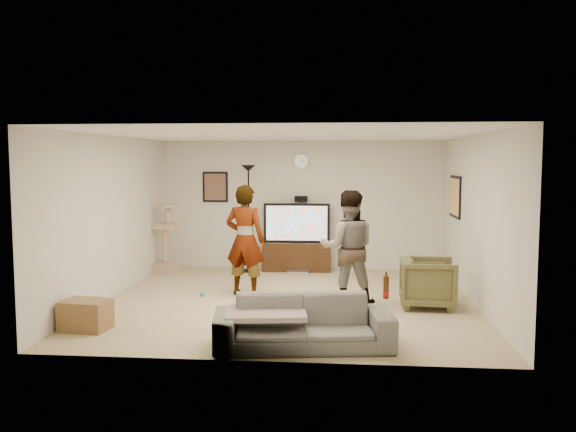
# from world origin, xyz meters

# --- Properties ---
(floor) EXTENTS (5.50, 5.50, 0.02)m
(floor) POSITION_xyz_m (0.00, 0.00, -0.01)
(floor) COLOR tan
(floor) RESTS_ON ground
(ceiling) EXTENTS (5.50, 5.50, 0.02)m
(ceiling) POSITION_xyz_m (0.00, 0.00, 2.51)
(ceiling) COLOR white
(ceiling) RESTS_ON wall_back
(wall_back) EXTENTS (5.50, 0.04, 2.50)m
(wall_back) POSITION_xyz_m (0.00, 2.75, 1.25)
(wall_back) COLOR silver
(wall_back) RESTS_ON floor
(wall_front) EXTENTS (5.50, 0.04, 2.50)m
(wall_front) POSITION_xyz_m (0.00, -2.75, 1.25)
(wall_front) COLOR silver
(wall_front) RESTS_ON floor
(wall_left) EXTENTS (0.04, 5.50, 2.50)m
(wall_left) POSITION_xyz_m (-2.75, 0.00, 1.25)
(wall_left) COLOR silver
(wall_left) RESTS_ON floor
(wall_right) EXTENTS (0.04, 5.50, 2.50)m
(wall_right) POSITION_xyz_m (2.75, 0.00, 1.25)
(wall_right) COLOR silver
(wall_right) RESTS_ON floor
(wall_clock) EXTENTS (0.26, 0.04, 0.26)m
(wall_clock) POSITION_xyz_m (0.00, 2.72, 2.10)
(wall_clock) COLOR silver
(wall_clock) RESTS_ON wall_back
(wall_speaker) EXTENTS (0.25, 0.10, 0.10)m
(wall_speaker) POSITION_xyz_m (0.00, 2.69, 1.38)
(wall_speaker) COLOR black
(wall_speaker) RESTS_ON wall_back
(picture_back) EXTENTS (0.42, 0.03, 0.52)m
(picture_back) POSITION_xyz_m (-1.70, 2.73, 1.60)
(picture_back) COLOR brown
(picture_back) RESTS_ON wall_back
(picture_right) EXTENTS (0.03, 0.78, 0.62)m
(picture_right) POSITION_xyz_m (2.73, 1.60, 1.50)
(picture_right) COLOR #FFB45F
(picture_right) RESTS_ON wall_right
(tv_stand) EXTENTS (1.31, 0.45, 0.55)m
(tv_stand) POSITION_xyz_m (-0.07, 2.50, 0.27)
(tv_stand) COLOR black
(tv_stand) RESTS_ON floor
(console_box) EXTENTS (0.40, 0.30, 0.07)m
(console_box) POSITION_xyz_m (-0.01, 2.11, 0.04)
(console_box) COLOR #BCBCBC
(console_box) RESTS_ON floor
(tv) EXTENTS (1.27, 0.08, 0.75)m
(tv) POSITION_xyz_m (-0.07, 2.50, 0.92)
(tv) COLOR black
(tv) RESTS_ON tv_stand
(tv_screen) EXTENTS (1.17, 0.01, 0.66)m
(tv_screen) POSITION_xyz_m (-0.07, 2.46, 0.92)
(tv_screen) COLOR #24B6E1
(tv_screen) RESTS_ON tv
(floor_lamp) EXTENTS (0.32, 0.32, 2.04)m
(floor_lamp) POSITION_xyz_m (-0.97, 2.32, 1.02)
(floor_lamp) COLOR black
(floor_lamp) RESTS_ON floor
(cat_tree) EXTENTS (0.50, 0.50, 1.31)m
(cat_tree) POSITION_xyz_m (-2.53, 2.05, 0.66)
(cat_tree) COLOR tan
(cat_tree) RESTS_ON floor
(person_left) EXTENTS (0.71, 0.54, 1.75)m
(person_left) POSITION_xyz_m (-0.72, 0.35, 0.87)
(person_left) COLOR #969696
(person_left) RESTS_ON floor
(person_right) EXTENTS (0.85, 0.68, 1.69)m
(person_right) POSITION_xyz_m (0.89, -0.17, 0.85)
(person_right) COLOR navy
(person_right) RESTS_ON floor
(sofa) EXTENTS (2.10, 1.05, 0.59)m
(sofa) POSITION_xyz_m (0.37, -2.24, 0.29)
(sofa) COLOR slate
(sofa) RESTS_ON floor
(throw_blanket) EXTENTS (0.98, 0.81, 0.06)m
(throw_blanket) POSITION_xyz_m (-0.06, -2.24, 0.40)
(throw_blanket) COLOR #B8A194
(throw_blanket) RESTS_ON sofa
(beer_bottle) EXTENTS (0.06, 0.06, 0.25)m
(beer_bottle) POSITION_xyz_m (1.29, -2.24, 0.71)
(beer_bottle) COLOR #481F05
(beer_bottle) RESTS_ON sofa
(armchair) EXTENTS (0.83, 0.81, 0.71)m
(armchair) POSITION_xyz_m (2.04, -0.21, 0.36)
(armchair) COLOR brown
(armchair) RESTS_ON floor
(side_table) EXTENTS (0.61, 0.48, 0.38)m
(side_table) POSITION_xyz_m (-2.40, -1.77, 0.19)
(side_table) COLOR brown
(side_table) RESTS_ON floor
(toy_ball) EXTENTS (0.07, 0.07, 0.07)m
(toy_ball) POSITION_xyz_m (-1.38, 0.16, 0.03)
(toy_ball) COLOR #11B186
(toy_ball) RESTS_ON floor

